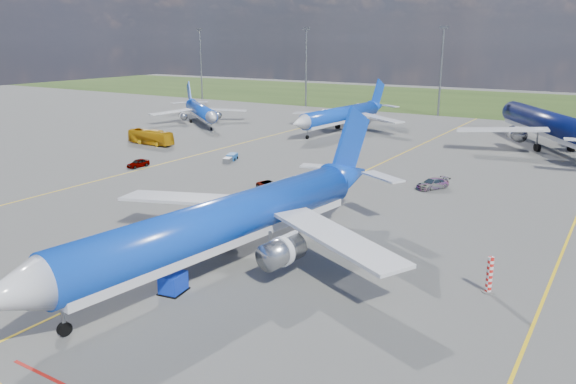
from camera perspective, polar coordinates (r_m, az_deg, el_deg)
The scene contains 15 objects.
ground at distance 52.99m, azimuth -11.26°, elevation -6.71°, with size 400.00×400.00×0.00m, color #585856.
grass_strip at distance 189.59m, azimuth 21.54°, elevation 8.37°, with size 400.00×80.00×0.01m, color #2D4719.
taxiway_lines at distance 74.35m, azimuth 3.46°, elevation 0.02°, with size 60.25×160.00×0.02m.
floodlight_masts at distance 147.61m, azimuth 22.88°, elevation 11.44°, with size 202.20×0.50×22.70m.
warning_post at distance 47.79m, azimuth 19.80°, elevation -7.92°, with size 0.50×0.50×3.00m, color red.
bg_jet_nw at distance 136.10m, azimuth -8.81°, elevation 6.89°, with size 25.28×33.18×8.69m, color blue, non-canonical shape.
bg_jet_nnw at distance 123.99m, azimuth 5.37°, elevation 6.18°, with size 29.23×38.36×10.05m, color blue, non-canonical shape.
bg_jet_n at distance 114.69m, azimuth 24.71°, elevation 4.10°, with size 37.41×49.10×12.86m, color #081044, non-canonical shape.
main_airliner at distance 50.66m, azimuth -6.33°, elevation -7.55°, with size 35.25×46.26×12.12m, color blue, non-canonical shape.
uld_container at distance 46.26m, azimuth -11.59°, elevation -9.02°, with size 1.60×2.00×1.60m, color #0E31C7.
apron_bus at distance 110.51m, azimuth -13.78°, elevation 5.43°, with size 2.38×10.16×2.83m, color #D2940C.
service_car_a at distance 91.47m, azimuth -14.98°, elevation 2.85°, with size 1.53×3.79×1.29m, color #999999.
service_car_b at distance 75.22m, azimuth -1.84°, elevation 0.67°, with size 1.89×4.10×1.14m, color #999999.
service_car_c at distance 78.06m, azimuth 14.47°, elevation 0.83°, with size 1.99×4.89×1.42m, color #999999.
baggage_tug_c at distance 93.45m, azimuth -5.86°, elevation 3.45°, with size 2.67×4.73×1.03m.
Camera 1 is at (34.12, -35.46, 19.65)m, focal length 35.00 mm.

